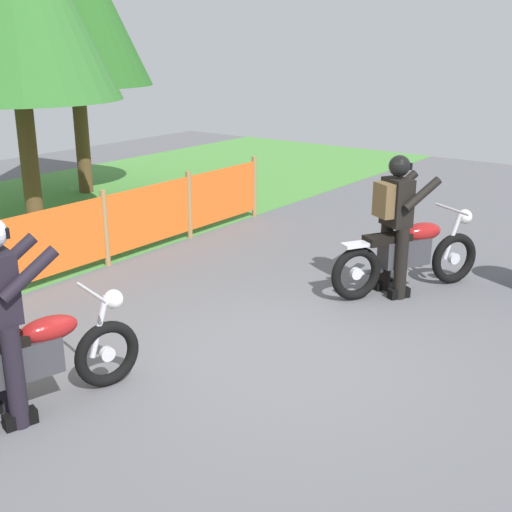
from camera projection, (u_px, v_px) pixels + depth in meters
name	position (u px, v px, depth m)	size (l,w,h in m)	color
ground	(271.00, 354.00, 6.49)	(24.00, 24.00, 0.02)	#5B5B60
barrier_fence	(54.00, 242.00, 8.23)	(8.39, 0.08, 1.05)	#997547
motorcycle_lead	(33.00, 361.00, 5.38)	(1.90, 0.74, 0.92)	black
motorcycle_trailing	(408.00, 254.00, 7.97)	(1.86, 1.15, 0.99)	black
rider_trailing	(395.00, 218.00, 7.74)	(0.79, 0.71, 1.69)	black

